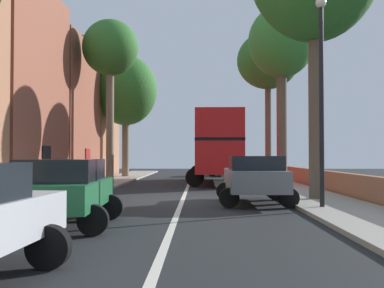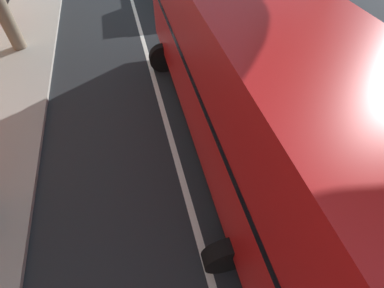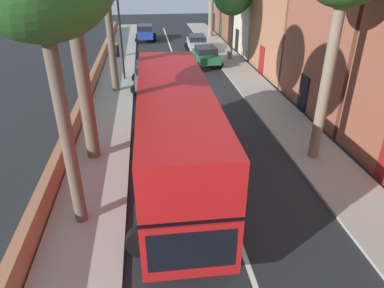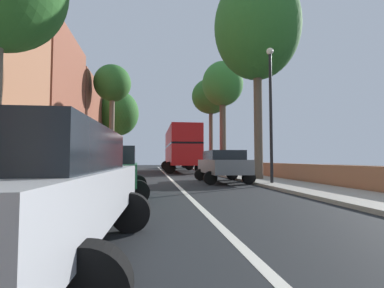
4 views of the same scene
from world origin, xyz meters
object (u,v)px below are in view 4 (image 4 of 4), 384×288
Objects in this scene: parked_car_green_left_0 at (108,169)px; street_tree_right_3 at (257,28)px; street_tree_right_1 at (223,86)px; lamppost_right at (271,103)px; parked_car_grey_right_2 at (223,164)px; parked_car_green_right_4 at (179,161)px; street_tree_left_4 at (118,114)px; double_decker_bus at (181,147)px; street_tree_left_6 at (112,85)px; parked_car_silver_left_3 at (36,186)px; street_tree_right_5 at (211,97)px.

street_tree_right_3 is (7.26, 6.06, 7.83)m from parked_car_green_left_0.
lamppost_right is (-0.88, -11.87, -4.01)m from street_tree_right_1.
parked_car_grey_right_2 is 12.33m from street_tree_right_1.
street_tree_left_4 is at bearing -155.11° from parked_car_green_right_4.
street_tree_right_3 is at bearing -84.04° from parked_car_green_right_4.
street_tree_right_1 is 9.23m from street_tree_right_3.
parked_car_grey_right_2 is 0.45× the size of street_tree_right_1.
street_tree_left_6 is at bearing -168.48° from double_decker_bus.
parked_car_green_left_0 is at bearing -140.16° from street_tree_right_3.
street_tree_left_4 reaches higher than double_decker_bus.
double_decker_bus is at bearing -44.49° from street_tree_left_4.
parked_car_silver_left_3 is 0.50× the size of street_tree_left_4.
street_tree_left_6 reaches higher than parked_car_grey_right_2.
street_tree_right_3 is 1.23× the size of street_tree_left_6.
street_tree_right_1 reaches higher than parked_car_green_left_0.
parked_car_green_right_4 reaches higher than parked_car_green_left_0.
parked_car_silver_left_3 is 27.07m from street_tree_right_5.
street_tree_right_1 is 12.55m from lamppost_right.
parked_car_green_left_0 is 0.90× the size of parked_car_grey_right_2.
street_tree_left_4 is at bearing 154.99° from street_tree_right_5.
street_tree_left_6 is at bearing 97.26° from parked_car_green_left_0.
street_tree_right_3 is at bearing 17.34° from parked_car_grey_right_2.
lamppost_right is at bearing -47.70° from parked_car_grey_right_2.
parked_car_green_left_0 is 25.09m from street_tree_left_4.
street_tree_right_3 is 20.80m from street_tree_left_4.
street_tree_right_5 reaches higher than parked_car_green_left_0.
street_tree_right_5 is at bearing 87.28° from lamppost_right.
parked_car_green_right_4 is 0.69× the size of lamppost_right.
parked_car_green_left_0 is 0.92× the size of parked_car_green_right_4.
street_tree_left_6 is (-9.37, 10.48, -0.90)m from street_tree_right_3.
parked_car_grey_right_2 is at bearing -68.64° from street_tree_left_4.
parked_car_grey_right_2 is at bearing -162.66° from street_tree_right_3.
parked_car_green_right_4 is (-0.00, 22.43, -0.01)m from parked_car_grey_right_2.
street_tree_left_6 is (0.32, -7.79, 1.31)m from street_tree_left_4.
parked_car_grey_right_2 reaches higher than parked_car_green_left_0.
parked_car_green_left_0 is at bearing 89.94° from parked_car_silver_left_3.
parked_car_green_left_0 is 0.41× the size of street_tree_right_1.
parked_car_silver_left_3 is 33.55m from parked_car_green_right_4.
street_tree_right_1 is 1.09× the size of street_tree_left_4.
street_tree_right_3 is at bearing 57.59° from parked_car_silver_left_3.
parked_car_green_left_0 is at bearing -103.25° from double_decker_bus.
parked_car_silver_left_3 is 1.04× the size of parked_car_green_right_4.
parked_car_silver_left_3 is (-0.01, -5.39, 0.00)m from parked_car_green_left_0.
parked_car_grey_right_2 is at bearing -105.15° from street_tree_right_1.
parked_car_silver_left_3 is at bearing -122.41° from street_tree_right_3.
street_tree_right_5 is 1.52× the size of lamppost_right.
parked_car_green_right_4 is at bearing 79.80° from parked_car_green_left_0.
street_tree_right_1 is (3.48, -2.59, 5.46)m from double_decker_bus.
double_decker_bus is at bearing 143.32° from street_tree_right_1.
street_tree_right_1 is at bearing -88.67° from street_tree_right_5.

